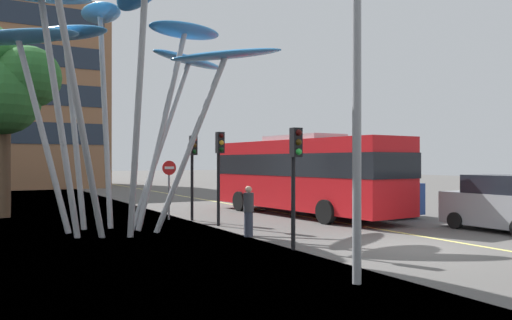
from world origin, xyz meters
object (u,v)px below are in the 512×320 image
traffic_light_kerb_far (220,158)px  traffic_light_island_mid (193,159)px  leaf_sculpture (110,38)px  street_lamp (367,5)px  pedestrian (249,211)px  car_parked_mid (378,193)px  car_parked_far (307,186)px  red_bus (303,172)px  traffic_light_kerb_near (295,161)px  no_entry_sign (169,180)px  car_parked_near (503,205)px

traffic_light_kerb_far → traffic_light_island_mid: (-0.21, 2.15, -0.03)m
leaf_sculpture → traffic_light_kerb_far: leaf_sculpture is taller
street_lamp → pedestrian: 8.24m
car_parked_mid → car_parked_far: (0.52, 6.38, 0.04)m
red_bus → traffic_light_kerb_near: bearing=-125.5°
red_bus → traffic_light_kerb_near: 9.06m
leaf_sculpture → no_entry_sign: size_ratio=4.23×
traffic_light_island_mid → car_parked_mid: bearing=-15.6°
car_parked_mid → car_parked_far: car_parked_far is taller
car_parked_near → pedestrian: size_ratio=2.44×
traffic_light_kerb_far → no_entry_sign: traffic_light_kerb_far is taller
car_parked_mid → street_lamp: street_lamp is taller
car_parked_mid → no_entry_sign: (-8.79, 3.01, 0.62)m
traffic_light_kerb_far → car_parked_near: traffic_light_kerb_far is taller
pedestrian → traffic_light_kerb_near: bearing=-91.8°
red_bus → traffic_light_island_mid: bearing=174.0°
red_bus → traffic_light_kerb_far: red_bus is taller
red_bus → car_parked_far: (3.45, 4.68, -0.92)m
red_bus → car_parked_far: red_bus is taller
red_bus → car_parked_near: red_bus is taller
traffic_light_kerb_near → pedestrian: size_ratio=2.05×
red_bus → traffic_light_island_mid: red_bus is taller
traffic_light_kerb_near → car_parked_near: (8.50, -0.30, -1.52)m
traffic_light_island_mid → car_parked_near: size_ratio=0.87×
traffic_light_island_mid → car_parked_mid: (8.03, -2.23, -1.52)m
car_parked_far → car_parked_near: bearing=-91.0°
red_bus → pedestrian: (-5.17, -4.47, -1.16)m
car_parked_far → street_lamp: size_ratio=0.51×
traffic_light_kerb_near → no_entry_sign: traffic_light_kerb_near is taller
leaf_sculpture → car_parked_near: size_ratio=2.61×
leaf_sculpture → car_parked_far: (12.38, 6.09, -5.60)m
traffic_light_island_mid → car_parked_far: 9.61m
car_parked_mid → no_entry_sign: 9.31m
traffic_light_island_mid → car_parked_far: size_ratio=0.76×
traffic_light_kerb_far → pedestrian: traffic_light_kerb_far is taller
no_entry_sign → traffic_light_kerb_near: bearing=-86.0°
car_parked_mid → street_lamp: size_ratio=0.43×
traffic_light_kerb_far → street_lamp: (-1.11, -9.51, 3.04)m
traffic_light_kerb_near → no_entry_sign: (-0.60, 8.68, -0.80)m
leaf_sculpture → pedestrian: bearing=-39.2°
traffic_light_island_mid → car_parked_far: traffic_light_island_mid is taller
traffic_light_kerb_far → car_parked_near: 10.27m
traffic_light_island_mid → traffic_light_kerb_near: bearing=-91.2°
leaf_sculpture → traffic_light_kerb_near: bearing=-58.4°
traffic_light_kerb_far → no_entry_sign: 3.22m
leaf_sculpture → traffic_light_kerb_far: bearing=-3.0°
car_parked_mid → street_lamp: (-8.93, -9.43, 4.59)m
traffic_light_kerb_far → no_entry_sign: size_ratio=1.44×
leaf_sculpture → traffic_light_island_mid: 5.95m
car_parked_near → street_lamp: size_ratio=0.44×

